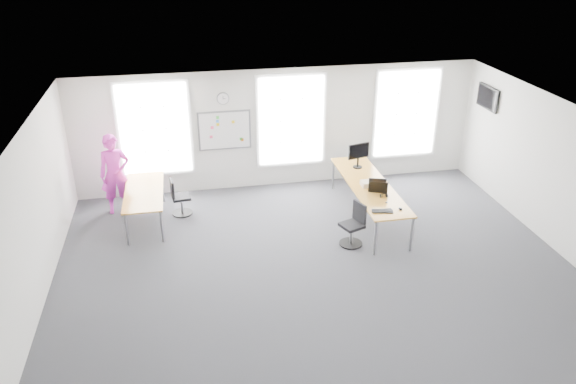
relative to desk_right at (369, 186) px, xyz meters
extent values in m
plane|color=#2C2C32|center=(-1.66, -1.83, -0.76)|extent=(10.00, 10.00, 0.00)
plane|color=silver|center=(-1.66, -1.83, 2.24)|extent=(10.00, 10.00, 0.00)
plane|color=white|center=(-1.66, 2.17, 0.74)|extent=(10.00, 0.00, 10.00)
plane|color=white|center=(-1.66, -5.83, 0.74)|extent=(10.00, 0.00, 10.00)
plane|color=white|center=(-6.66, -1.83, 0.74)|extent=(0.00, 10.00, 10.00)
plane|color=white|center=(3.34, -1.83, 0.74)|extent=(0.00, 10.00, 10.00)
cube|color=silver|center=(-4.66, 2.14, 0.94)|extent=(1.60, 0.06, 2.20)
cube|color=silver|center=(-1.36, 2.14, 0.94)|extent=(1.60, 0.06, 2.20)
cube|color=silver|center=(1.64, 2.14, 0.94)|extent=(1.60, 0.06, 2.20)
cube|color=#C98B38|center=(0.00, 0.00, 0.04)|extent=(0.89, 3.34, 0.03)
cylinder|color=gray|center=(-0.39, -1.61, -0.37)|extent=(0.06, 0.06, 0.78)
cylinder|color=gray|center=(0.39, -1.61, -0.37)|extent=(0.06, 0.06, 0.78)
cylinder|color=gray|center=(-0.39, 1.61, -0.37)|extent=(0.06, 0.06, 0.78)
cylinder|color=gray|center=(0.39, 1.61, -0.37)|extent=(0.06, 0.06, 0.78)
cube|color=#C98B38|center=(-4.96, 0.73, -0.01)|extent=(0.83, 2.09, 0.03)
cylinder|color=gray|center=(-5.32, -0.26, -0.40)|extent=(0.05, 0.05, 0.73)
cylinder|color=gray|center=(-4.60, -0.26, -0.40)|extent=(0.05, 0.05, 0.73)
cylinder|color=gray|center=(-5.32, 1.71, -0.40)|extent=(0.05, 0.05, 0.73)
cylinder|color=gray|center=(-4.60, 1.71, -0.40)|extent=(0.05, 0.05, 0.73)
cylinder|color=black|center=(-0.73, -1.11, -0.75)|extent=(0.49, 0.49, 0.03)
cylinder|color=gray|center=(-0.73, -1.11, -0.53)|extent=(0.06, 0.06, 0.40)
cube|color=black|center=(-0.73, -1.11, -0.32)|extent=(0.54, 0.54, 0.07)
cube|color=black|center=(-0.55, -1.05, -0.05)|extent=(0.19, 0.39, 0.42)
cylinder|color=black|center=(-4.17, 0.97, -0.75)|extent=(0.47, 0.47, 0.03)
cylinder|color=gray|center=(-4.17, 0.97, -0.54)|extent=(0.05, 0.05, 0.38)
cube|color=black|center=(-4.17, 0.97, -0.34)|extent=(0.45, 0.45, 0.06)
cube|color=black|center=(-4.35, 0.94, -0.08)|extent=(0.10, 0.38, 0.41)
imported|color=#CE2EB1|center=(-5.60, 1.37, 0.18)|extent=(0.74, 0.54, 1.88)
cube|color=white|center=(-3.01, 2.14, 0.79)|extent=(1.20, 0.03, 0.90)
cylinder|color=gray|center=(-3.01, 2.14, 1.59)|extent=(0.30, 0.04, 0.30)
cube|color=black|center=(3.29, 1.17, 1.54)|extent=(0.06, 0.90, 0.55)
cube|color=black|center=(-0.16, -1.31, 0.06)|extent=(0.46, 0.26, 0.02)
ellipsoid|color=black|center=(0.22, -1.30, 0.07)|extent=(0.08, 0.12, 0.04)
cylinder|color=black|center=(0.06, -0.95, 0.06)|extent=(0.07, 0.07, 0.01)
cylinder|color=black|center=(0.03, -0.69, 0.09)|extent=(0.04, 0.08, 0.08)
cylinder|color=black|center=(0.16, -0.69, 0.09)|extent=(0.04, 0.08, 0.08)
cylinder|color=gold|center=(0.03, -0.69, 0.09)|extent=(0.01, 0.09, 0.09)
cube|color=black|center=(0.09, -0.69, 0.14)|extent=(0.14, 0.02, 0.01)
cube|color=black|center=(0.04, -0.41, 0.21)|extent=(0.39, 0.21, 0.31)
cube|color=orange|center=(0.04, -0.50, 0.20)|extent=(0.37, 0.22, 0.28)
cube|color=black|center=(0.04, -0.51, 0.21)|extent=(0.39, 0.22, 0.30)
cube|color=beige|center=(-0.05, -0.07, 0.11)|extent=(0.34, 0.26, 0.11)
cylinder|color=black|center=(0.03, 0.99, 0.06)|extent=(0.22, 0.22, 0.02)
cylinder|color=black|center=(0.03, 0.99, 0.17)|extent=(0.04, 0.04, 0.22)
cube|color=black|center=(0.03, 0.97, 0.48)|extent=(0.54, 0.17, 0.36)
cube|color=black|center=(0.03, 0.95, 0.48)|extent=(0.49, 0.13, 0.32)
camera|label=1|loc=(-3.97, -10.84, 5.32)|focal=35.00mm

